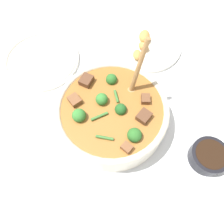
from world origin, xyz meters
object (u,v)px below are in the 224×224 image
stew_bowl (112,113)px  food_plate (145,44)px  condiment_bowl (209,156)px  empty_plate (41,60)px

stew_bowl → food_plate: size_ratio=1.21×
stew_bowl → food_plate: (-0.01, -0.31, -0.04)m
condiment_bowl → food_plate: (0.26, -0.33, -0.01)m
stew_bowl → empty_plate: size_ratio=1.19×
stew_bowl → condiment_bowl: bearing=175.9°
empty_plate → food_plate: 0.36m
empty_plate → food_plate: food_plate is taller
empty_plate → food_plate: (-0.30, -0.18, -0.00)m
empty_plate → stew_bowl: bearing=157.2°
empty_plate → condiment_bowl: bearing=165.8°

